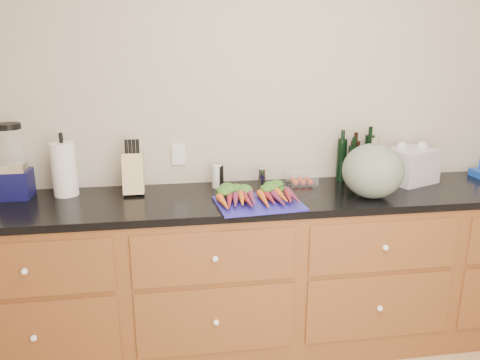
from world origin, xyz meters
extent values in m
cube|color=#C0B39F|center=(0.00, 1.62, 1.30)|extent=(4.10, 0.05, 2.60)
cube|color=brown|center=(0.00, 1.30, 0.45)|extent=(3.60, 0.60, 0.90)
cube|color=brown|center=(-1.35, 0.99, 0.72)|extent=(0.82, 0.01, 0.28)
sphere|color=white|center=(-1.35, 0.98, 0.72)|extent=(0.03, 0.03, 0.03)
cube|color=brown|center=(-1.35, 0.99, 0.36)|extent=(0.82, 0.01, 0.38)
sphere|color=white|center=(-1.35, 0.98, 0.36)|extent=(0.03, 0.03, 0.03)
cube|color=brown|center=(-0.45, 0.99, 0.72)|extent=(0.82, 0.01, 0.28)
sphere|color=white|center=(-0.45, 0.98, 0.72)|extent=(0.03, 0.03, 0.03)
cube|color=brown|center=(-0.45, 0.99, 0.36)|extent=(0.82, 0.01, 0.38)
sphere|color=white|center=(-0.45, 0.98, 0.36)|extent=(0.03, 0.03, 0.03)
cube|color=brown|center=(0.45, 0.99, 0.72)|extent=(0.82, 0.01, 0.28)
sphere|color=white|center=(0.45, 0.98, 0.72)|extent=(0.03, 0.03, 0.03)
cube|color=brown|center=(0.45, 0.99, 0.36)|extent=(0.82, 0.01, 0.38)
sphere|color=white|center=(0.45, 0.98, 0.36)|extent=(0.03, 0.03, 0.03)
cube|color=black|center=(0.00, 1.30, 0.92)|extent=(3.64, 0.62, 0.04)
cube|color=#211D93|center=(-0.20, 1.14, 0.95)|extent=(0.47, 0.37, 0.01)
cone|color=orange|center=(-0.39, 1.12, 0.97)|extent=(0.04, 0.20, 0.04)
cone|color=maroon|center=(-0.36, 1.12, 0.97)|extent=(0.04, 0.20, 0.04)
cone|color=#6A2149|center=(-0.33, 1.12, 0.97)|extent=(0.04, 0.20, 0.04)
cone|color=orange|center=(-0.29, 1.12, 0.97)|extent=(0.04, 0.20, 0.04)
cone|color=maroon|center=(-0.26, 1.12, 0.97)|extent=(0.04, 0.20, 0.04)
cone|color=#6A2149|center=(-0.23, 1.12, 0.97)|extent=(0.04, 0.20, 0.04)
ellipsoid|color=#25531B|center=(-0.31, 1.27, 0.98)|extent=(0.20, 0.12, 0.06)
cone|color=orange|center=(-0.17, 1.12, 0.97)|extent=(0.04, 0.20, 0.04)
cone|color=maroon|center=(-0.14, 1.12, 0.97)|extent=(0.04, 0.20, 0.04)
cone|color=#6A2149|center=(-0.11, 1.12, 0.97)|extent=(0.04, 0.20, 0.04)
cone|color=orange|center=(-0.08, 1.12, 0.97)|extent=(0.04, 0.20, 0.04)
cone|color=maroon|center=(-0.05, 1.12, 0.97)|extent=(0.04, 0.20, 0.04)
cone|color=#6A2149|center=(-0.01, 1.12, 0.97)|extent=(0.04, 0.20, 0.04)
ellipsoid|color=#25531B|center=(-0.09, 1.27, 0.98)|extent=(0.20, 0.12, 0.06)
ellipsoid|color=#546454|center=(0.43, 1.17, 1.09)|extent=(0.33, 0.33, 0.30)
cube|color=#0D0E40|center=(-1.49, 1.46, 1.02)|extent=(0.16, 0.16, 0.15)
cube|color=silver|center=(-1.49, 1.43, 1.12)|extent=(0.14, 0.09, 0.05)
cylinder|color=white|center=(-1.49, 1.46, 1.21)|extent=(0.12, 0.12, 0.21)
cylinder|color=black|center=(-1.49, 1.46, 1.33)|extent=(0.13, 0.13, 0.03)
cylinder|color=white|center=(-1.23, 1.46, 1.09)|extent=(0.13, 0.13, 0.30)
cube|color=tan|center=(-0.86, 1.44, 1.05)|extent=(0.11, 0.11, 0.23)
cylinder|color=silver|center=(-0.39, 1.48, 1.01)|extent=(0.06, 0.06, 0.13)
cylinder|color=black|center=(-0.37, 1.48, 1.01)|extent=(0.05, 0.05, 0.13)
cylinder|color=white|center=(-0.12, 1.48, 0.99)|extent=(0.05, 0.05, 0.10)
cube|color=white|center=(0.13, 1.47, 0.98)|extent=(0.17, 0.13, 0.08)
cylinder|color=black|center=(0.39, 1.52, 1.07)|extent=(0.06, 0.06, 0.26)
cylinder|color=black|center=(0.48, 1.53, 1.06)|extent=(0.06, 0.06, 0.24)
cylinder|color=black|center=(0.56, 1.52, 1.08)|extent=(0.06, 0.06, 0.28)
cylinder|color=black|center=(0.44, 1.47, 1.05)|extent=(0.06, 0.06, 0.23)
camera|label=1|loc=(-0.65, -1.14, 1.73)|focal=35.00mm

